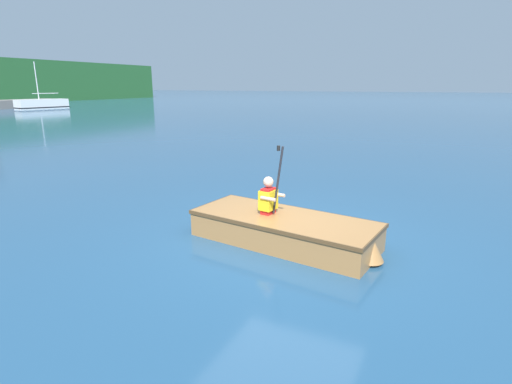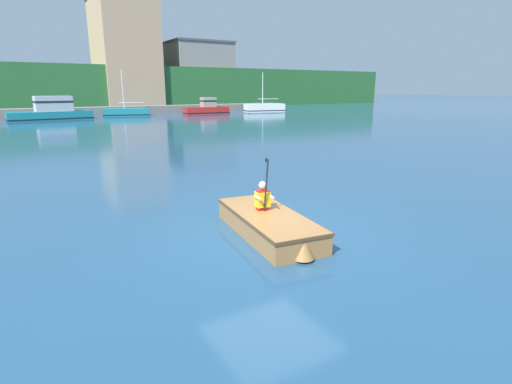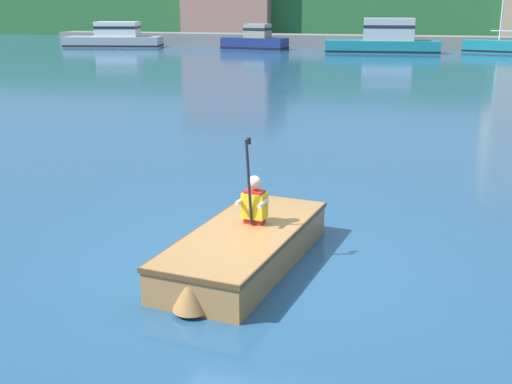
{
  "view_description": "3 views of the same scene",
  "coord_description": "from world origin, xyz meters",
  "px_view_note": "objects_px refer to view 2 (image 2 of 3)",
  "views": [
    {
      "loc": [
        -5.74,
        -2.28,
        2.5
      ],
      "look_at": [
        -0.07,
        0.51,
        0.8
      ],
      "focal_mm": 28.0,
      "sensor_mm": 36.0,
      "label": 1
    },
    {
      "loc": [
        -4.3,
        -6.59,
        2.95
      ],
      "look_at": [
        -0.07,
        0.51,
        0.8
      ],
      "focal_mm": 28.0,
      "sensor_mm": 36.0,
      "label": 2
    },
    {
      "loc": [
        2.01,
        -7.12,
        3.12
      ],
      "look_at": [
        -0.07,
        0.51,
        0.8
      ],
      "focal_mm": 45.0,
      "sensor_mm": 36.0,
      "label": 3
    }
  ],
  "objects_px": {
    "moored_boat_dock_west_inner": "(264,108)",
    "person_paddler": "(263,197)",
    "moored_boat_dock_center_far": "(52,111)",
    "rowboat_foreground": "(269,223)",
    "moored_boat_dock_center_near": "(207,108)",
    "moored_boat_dock_east_end": "(127,112)"
  },
  "relations": [
    {
      "from": "moored_boat_dock_center_near",
      "to": "person_paddler",
      "type": "relative_size",
      "value": 4.71
    },
    {
      "from": "moored_boat_dock_center_far",
      "to": "moored_boat_dock_east_end",
      "type": "xyz_separation_m",
      "value": [
        7.5,
        2.05,
        -0.44
      ]
    },
    {
      "from": "rowboat_foreground",
      "to": "person_paddler",
      "type": "bearing_deg",
      "value": 82.86
    },
    {
      "from": "moored_boat_dock_center_near",
      "to": "moored_boat_dock_east_end",
      "type": "height_order",
      "value": "moored_boat_dock_east_end"
    },
    {
      "from": "moored_boat_dock_center_near",
      "to": "person_paddler",
      "type": "distance_m",
      "value": 40.23
    },
    {
      "from": "moored_boat_dock_east_end",
      "to": "moored_boat_dock_west_inner",
      "type": "bearing_deg",
      "value": -3.78
    },
    {
      "from": "moored_boat_dock_east_end",
      "to": "rowboat_foreground",
      "type": "xyz_separation_m",
      "value": [
        -6.37,
        -38.74,
        -0.13
      ]
    },
    {
      "from": "moored_boat_dock_center_far",
      "to": "moored_boat_dock_center_near",
      "type": "bearing_deg",
      "value": 2.92
    },
    {
      "from": "moored_boat_dock_center_far",
      "to": "person_paddler",
      "type": "distance_m",
      "value": 36.38
    },
    {
      "from": "moored_boat_dock_west_inner",
      "to": "person_paddler",
      "type": "xyz_separation_m",
      "value": [
        -23.36,
        -37.28,
        0.24
      ]
    },
    {
      "from": "moored_boat_dock_west_inner",
      "to": "rowboat_foreground",
      "type": "relative_size",
      "value": 1.66
    },
    {
      "from": "moored_boat_dock_east_end",
      "to": "moored_boat_dock_center_far",
      "type": "bearing_deg",
      "value": -164.73
    },
    {
      "from": "moored_boat_dock_west_inner",
      "to": "moored_boat_dock_center_far",
      "type": "relative_size",
      "value": 0.71
    },
    {
      "from": "moored_boat_dock_west_inner",
      "to": "person_paddler",
      "type": "relative_size",
      "value": 4.7
    },
    {
      "from": "moored_boat_dock_center_far",
      "to": "rowboat_foreground",
      "type": "height_order",
      "value": "moored_boat_dock_center_far"
    },
    {
      "from": "moored_boat_dock_east_end",
      "to": "person_paddler",
      "type": "relative_size",
      "value": 4.53
    },
    {
      "from": "moored_boat_dock_center_near",
      "to": "rowboat_foreground",
      "type": "xyz_separation_m",
      "value": [
        -15.35,
        -37.54,
        -0.38
      ]
    },
    {
      "from": "moored_boat_dock_west_inner",
      "to": "moored_boat_dock_center_far",
      "type": "distance_m",
      "value": 24.55
    },
    {
      "from": "moored_boat_dock_center_near",
      "to": "rowboat_foreground",
      "type": "distance_m",
      "value": 40.56
    },
    {
      "from": "moored_boat_dock_center_far",
      "to": "moored_boat_dock_east_end",
      "type": "height_order",
      "value": "moored_boat_dock_east_end"
    },
    {
      "from": "person_paddler",
      "to": "moored_boat_dock_center_near",
      "type": "bearing_deg",
      "value": 67.63
    },
    {
      "from": "moored_boat_dock_center_near",
      "to": "moored_boat_dock_center_far",
      "type": "height_order",
      "value": "moored_boat_dock_center_far"
    }
  ]
}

